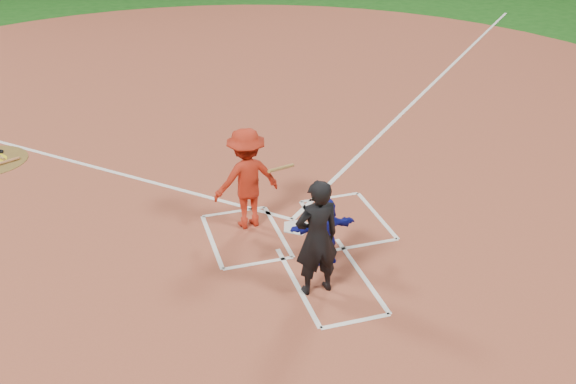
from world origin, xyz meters
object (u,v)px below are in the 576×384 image
object	(u,v)px
home_plate	(297,227)
batter_at_plate	(247,179)
catcher	(325,231)
umpire	(317,238)

from	to	relation	value
home_plate	batter_at_plate	world-z (taller)	batter_at_plate
catcher	umpire	distance (m)	0.89
home_plate	batter_at_plate	bearing A→B (deg)	-24.85
umpire	home_plate	bearing A→B (deg)	-104.06
umpire	batter_at_plate	size ratio (longest dim) A/B	1.02
umpire	catcher	bearing A→B (deg)	-123.97
catcher	umpire	bearing A→B (deg)	60.14
home_plate	catcher	world-z (taller)	catcher
home_plate	catcher	distance (m)	1.33
home_plate	catcher	bearing A→B (deg)	94.24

